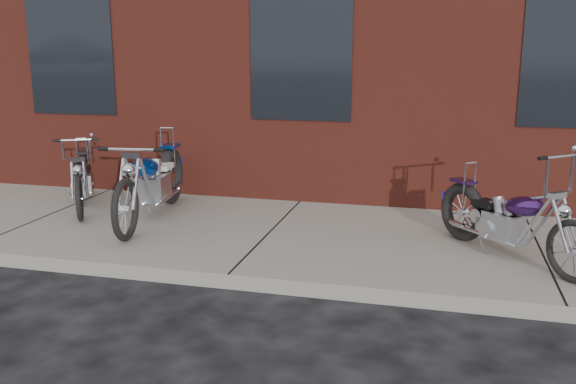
# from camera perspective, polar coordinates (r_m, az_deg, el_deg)

# --- Properties ---
(ground) EXTENTS (120.00, 120.00, 0.00)m
(ground) POSITION_cam_1_polar(r_m,az_deg,el_deg) (5.94, -5.61, -9.06)
(ground) COLOR black
(ground) RESTS_ON ground
(sidewalk) EXTENTS (22.00, 3.00, 0.15)m
(sidewalk) POSITION_cam_1_polar(r_m,az_deg,el_deg) (7.26, -1.60, -4.22)
(sidewalk) COLOR gray
(sidewalk) RESTS_ON ground
(chopper_purple) EXTENTS (1.43, 1.62, 1.16)m
(chopper_purple) POSITION_cam_1_polar(r_m,az_deg,el_deg) (6.60, 19.96, -2.72)
(chopper_purple) COLOR black
(chopper_purple) RESTS_ON sidewalk
(chopper_blue) EXTENTS (0.63, 2.46, 1.07)m
(chopper_blue) POSITION_cam_1_polar(r_m,az_deg,el_deg) (7.84, -12.58, 0.70)
(chopper_blue) COLOR black
(chopper_blue) RESTS_ON sidewalk
(chopper_third) EXTENTS (1.07, 1.77, 1.01)m
(chopper_third) POSITION_cam_1_polar(r_m,az_deg,el_deg) (8.73, -18.73, 0.98)
(chopper_third) COLOR black
(chopper_third) RESTS_ON sidewalk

